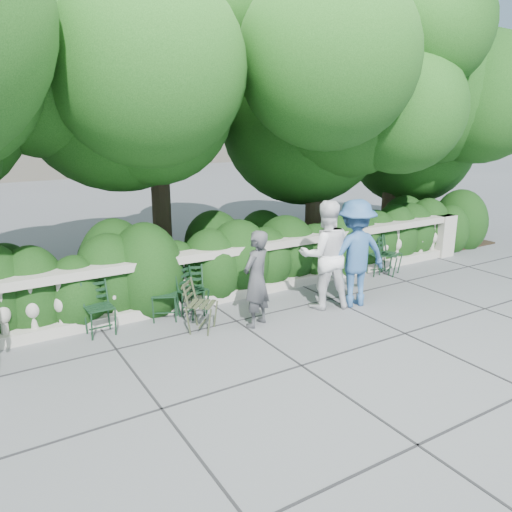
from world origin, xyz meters
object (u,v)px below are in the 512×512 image
chair_e (381,276)px  person_casual_man (325,255)px  chair_a (165,323)px  chair_weathered (211,331)px  chair_b (104,338)px  person_woman_grey (256,279)px  person_older_blue (355,253)px  chair_d (200,317)px  chair_f (395,275)px  chair_c (194,317)px

chair_e → person_casual_man: size_ratio=0.44×
chair_a → chair_weathered: 0.85m
chair_b → person_casual_man: person_casual_man is taller
person_woman_grey → person_older_blue: (1.96, -0.11, 0.17)m
chair_d → chair_e: same height
chair_e → chair_f: same height
chair_f → person_woman_grey: (-3.92, -0.71, 0.78)m
chair_c → person_woman_grey: size_ratio=0.54×
chair_f → chair_weathered: (-4.65, -0.55, 0.00)m
chair_d → chair_weathered: size_ratio=1.00×
chair_c → person_woman_grey: bearing=-28.8°
chair_f → person_casual_man: size_ratio=0.44×
chair_b → chair_weathered: size_ratio=1.00×
chair_e → person_older_blue: bearing=-136.6°
chair_b → chair_e: same height
chair_c → chair_d: size_ratio=1.00×
chair_d → person_woman_grey: person_woman_grey is taller
chair_b → chair_d: 1.60m
chair_weathered → person_woman_grey: (0.74, -0.15, 0.78)m
chair_b → chair_e: size_ratio=1.00×
person_woman_grey → person_casual_man: (1.45, 0.09, 0.17)m
chair_d → chair_f: 4.56m
chair_weathered → chair_d: bearing=33.7°
chair_f → person_casual_man: 2.71m
chair_weathered → chair_e: bearing=-38.9°
chair_c → chair_e: same height
chair_f → chair_weathered: same height
chair_a → chair_e: same height
chair_d → person_woman_grey: (0.64, -0.77, 0.78)m
chair_a → person_older_blue: (3.19, -0.96, 0.95)m
chair_c → person_woman_grey: (0.72, -0.85, 0.78)m
chair_d → chair_weathered: same height
chair_a → chair_e: size_ratio=1.00×
chair_c → person_woman_grey: person_woman_grey is taller
chair_b → chair_weathered: bearing=-25.2°
chair_c → chair_e: bearing=20.2°
chair_b → chair_f: (6.15, -0.09, 0.00)m
chair_a → person_casual_man: bearing=10.0°
person_woman_grey → person_older_blue: person_older_blue is taller
chair_b → person_woman_grey: (2.24, -0.80, 0.78)m
chair_weathered → person_casual_man: size_ratio=0.44×
chair_a → person_older_blue: size_ratio=0.44×
chair_c → person_older_blue: 3.00m
chair_b → chair_weathered: same height
chair_a → person_woman_grey: (1.23, -0.85, 0.78)m
chair_c → chair_f: bearing=19.0°
person_casual_man → chair_d: bearing=1.9°
chair_b → person_older_blue: 4.40m
chair_f → person_older_blue: person_older_blue is taller
chair_e → chair_a: bearing=-166.2°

